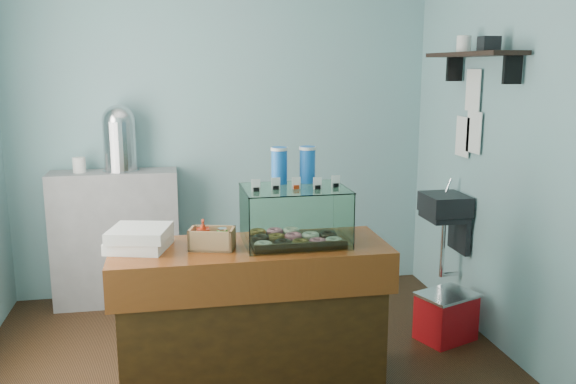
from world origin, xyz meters
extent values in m
plane|color=black|center=(0.00, 0.00, 0.00)|extent=(3.50, 3.50, 0.00)
cube|color=#7EB9B8|center=(0.00, 1.50, 1.40)|extent=(3.50, 0.04, 2.80)
cube|color=#7EB9B8|center=(0.00, -1.50, 1.40)|extent=(3.50, 0.04, 2.80)
cube|color=#7EB9B8|center=(1.75, 0.00, 1.40)|extent=(0.04, 3.00, 2.80)
cube|color=black|center=(1.58, 0.55, 0.90)|extent=(0.30, 0.35, 0.15)
cube|color=black|center=(1.71, 0.55, 0.70)|extent=(0.04, 0.30, 0.35)
cylinder|color=silver|center=(1.65, 0.65, 1.02)|extent=(0.02, 0.02, 0.12)
cylinder|color=silver|center=(1.58, 0.55, 0.55)|extent=(0.04, 0.04, 0.45)
cube|color=black|center=(1.60, 0.30, 2.00)|extent=(0.25, 1.00, 0.03)
cube|color=black|center=(1.67, -0.10, 1.90)|extent=(0.12, 0.03, 0.18)
cube|color=black|center=(1.67, 0.70, 1.90)|extent=(0.12, 0.03, 0.18)
cube|color=white|center=(1.73, 0.45, 1.45)|extent=(0.01, 0.21, 0.30)
cube|color=white|center=(1.73, 0.62, 1.40)|extent=(0.01, 0.21, 0.30)
cube|color=white|center=(1.73, 0.50, 1.75)|extent=(0.01, 0.21, 0.30)
cube|color=#43260C|center=(0.00, -0.25, 0.42)|extent=(1.50, 0.56, 0.84)
cube|color=#451C09|center=(0.00, -0.25, 0.87)|extent=(1.60, 0.60, 0.06)
cube|color=#451C09|center=(0.00, -0.53, 0.75)|extent=(1.60, 0.04, 0.18)
cube|color=gray|center=(-0.90, 1.32, 0.55)|extent=(1.00, 0.32, 1.10)
cube|color=#341A0F|center=(0.26, -0.24, 0.91)|extent=(0.54, 0.38, 0.02)
torus|color=silver|center=(0.06, -0.37, 0.94)|extent=(0.10, 0.10, 0.03)
torus|color=black|center=(0.16, -0.37, 0.94)|extent=(0.10, 0.10, 0.03)
torus|color=brown|center=(0.27, -0.36, 0.94)|extent=(0.10, 0.10, 0.03)
torus|color=pink|center=(0.37, -0.36, 0.94)|extent=(0.10, 0.10, 0.03)
torus|color=silver|center=(0.47, -0.36, 0.94)|extent=(0.10, 0.10, 0.03)
torus|color=black|center=(0.06, -0.24, 0.94)|extent=(0.10, 0.10, 0.03)
torus|color=brown|center=(0.16, -0.24, 0.94)|extent=(0.10, 0.10, 0.03)
torus|color=pink|center=(0.26, -0.24, 0.94)|extent=(0.10, 0.10, 0.03)
torus|color=silver|center=(0.37, -0.23, 0.94)|extent=(0.10, 0.10, 0.03)
torus|color=black|center=(0.47, -0.23, 0.94)|extent=(0.10, 0.10, 0.03)
torus|color=brown|center=(0.06, -0.11, 0.94)|extent=(0.10, 0.10, 0.03)
torus|color=pink|center=(0.16, -0.11, 0.94)|extent=(0.10, 0.10, 0.03)
torus|color=silver|center=(0.26, -0.11, 0.94)|extent=(0.10, 0.10, 0.03)
cube|color=white|center=(0.27, -0.45, 1.06)|extent=(0.59, 0.01, 0.32)
cube|color=white|center=(0.26, -0.02, 1.06)|extent=(0.59, 0.01, 0.32)
cube|color=white|center=(-0.03, -0.24, 1.06)|extent=(0.01, 0.43, 0.32)
cube|color=white|center=(0.56, -0.23, 1.06)|extent=(0.01, 0.43, 0.32)
cube|color=white|center=(0.26, -0.24, 1.23)|extent=(0.61, 0.45, 0.01)
cube|color=white|center=(0.03, -0.29, 1.26)|extent=(0.05, 0.00, 0.07)
cube|color=black|center=(0.03, -0.29, 1.24)|extent=(0.03, 0.02, 0.02)
cube|color=white|center=(0.15, -0.29, 1.26)|extent=(0.05, 0.00, 0.07)
cube|color=black|center=(0.15, -0.29, 1.24)|extent=(0.03, 0.02, 0.02)
cube|color=white|center=(0.26, -0.29, 1.26)|extent=(0.05, 0.00, 0.07)
cube|color=#AE2F0D|center=(0.26, -0.29, 1.24)|extent=(0.03, 0.02, 0.02)
cube|color=white|center=(0.38, -0.28, 1.26)|extent=(0.05, 0.00, 0.07)
cube|color=black|center=(0.38, -0.28, 1.24)|extent=(0.03, 0.02, 0.02)
cube|color=white|center=(0.50, -0.28, 1.26)|extent=(0.05, 0.00, 0.07)
cube|color=black|center=(0.50, -0.28, 1.24)|extent=(0.03, 0.02, 0.02)
cylinder|color=blue|center=(0.20, -0.09, 1.34)|extent=(0.09, 0.09, 0.22)
cylinder|color=white|center=(0.20, -0.09, 1.44)|extent=(0.10, 0.10, 0.02)
cylinder|color=blue|center=(0.37, -0.09, 1.34)|extent=(0.09, 0.09, 0.22)
cylinder|color=white|center=(0.37, -0.09, 1.44)|extent=(0.10, 0.10, 0.02)
cube|color=tan|center=(-0.22, -0.27, 0.91)|extent=(0.28, 0.21, 0.01)
cube|color=tan|center=(-0.24, -0.34, 0.96)|extent=(0.24, 0.08, 0.12)
cube|color=tan|center=(-0.21, -0.21, 0.96)|extent=(0.24, 0.08, 0.12)
cube|color=tan|center=(-0.34, -0.24, 0.96)|extent=(0.05, 0.15, 0.12)
cube|color=tan|center=(-0.11, -0.30, 0.96)|extent=(0.05, 0.15, 0.12)
imported|color=red|center=(-0.27, -0.26, 0.99)|extent=(0.09, 0.09, 0.16)
cylinder|color=green|center=(-0.17, -0.29, 0.96)|extent=(0.06, 0.06, 0.10)
cylinder|color=silver|center=(-0.17, -0.29, 1.02)|extent=(0.05, 0.05, 0.01)
cube|color=white|center=(-0.63, -0.19, 0.93)|extent=(0.39, 0.39, 0.06)
cube|color=white|center=(-0.62, -0.20, 1.00)|extent=(0.38, 0.38, 0.06)
cylinder|color=silver|center=(-0.83, 1.33, 1.10)|extent=(0.29, 0.29, 0.01)
cylinder|color=silver|center=(-0.83, 1.33, 1.30)|extent=(0.26, 0.26, 0.39)
sphere|color=silver|center=(-0.83, 1.33, 1.50)|extent=(0.26, 0.26, 0.26)
cube|color=red|center=(1.45, 0.16, 0.16)|extent=(0.45, 0.40, 0.33)
cube|color=silver|center=(1.45, 0.16, 0.34)|extent=(0.47, 0.42, 0.02)
camera|label=1|loc=(-0.42, -3.63, 1.92)|focal=38.00mm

